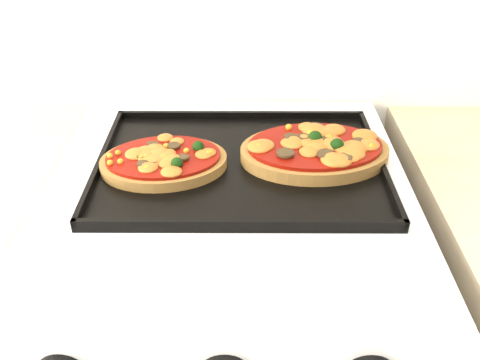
# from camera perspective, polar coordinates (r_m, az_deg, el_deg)

# --- Properties ---
(baking_tray) EXTENTS (0.47, 0.35, 0.02)m
(baking_tray) POSITION_cam_1_polar(r_m,az_deg,el_deg) (0.89, 0.03, 1.88)
(baking_tray) COLOR black
(baking_tray) RESTS_ON stove
(pizza_left) EXTENTS (0.22, 0.18, 0.03)m
(pizza_left) POSITION_cam_1_polar(r_m,az_deg,el_deg) (0.88, -8.15, 2.16)
(pizza_left) COLOR olive
(pizza_left) RESTS_ON baking_tray
(pizza_right) EXTENTS (0.26, 0.19, 0.04)m
(pizza_right) POSITION_cam_1_polar(r_m,az_deg,el_deg) (0.90, 7.97, 3.26)
(pizza_right) COLOR olive
(pizza_right) RESTS_ON baking_tray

